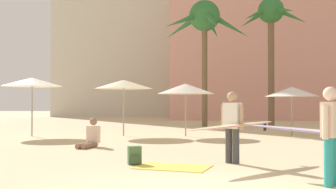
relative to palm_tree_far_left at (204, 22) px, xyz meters
name	(u,v)px	position (x,y,z in m)	size (l,w,h in m)	color
hotel_pink	(274,46)	(6.77, 13.05, 0.34)	(18.33, 9.13, 12.95)	#DB9989
palm_tree_far_left	(204,22)	(0.00, 0.00, 0.00)	(5.23, 5.50, 7.42)	brown
palm_tree_left	(271,21)	(3.97, 0.50, 0.13)	(3.99, 4.28, 7.67)	brown
cafe_umbrella_0	(186,89)	(-1.09, -6.76, -4.13)	(2.41, 2.41, 2.22)	gray
cafe_umbrella_1	(292,92)	(3.51, -6.09, -4.24)	(2.32, 2.32, 2.11)	gray
cafe_umbrella_2	(32,82)	(-7.55, -7.06, -3.85)	(2.51, 2.51, 2.47)	gray
cafe_umbrella_3	(124,84)	(-3.74, -6.63, -3.93)	(2.48, 2.48, 2.39)	gray
beach_towel	(173,167)	(-1.35, -15.08, -6.12)	(1.58, 1.03, 0.01)	#F4CC4C
backpack	(135,156)	(-2.24, -14.71, -5.93)	(0.34, 0.31, 0.42)	#45693F
person_mid_center	(233,125)	(0.02, -14.56, -5.22)	(2.38, 2.27, 1.68)	#3D3D42
person_near_right	(328,132)	(1.41, -16.86, -5.21)	(2.58, 2.29, 1.70)	teal
person_far_left	(91,137)	(-4.11, -11.11, -5.81)	(0.62, 1.02, 0.93)	#936B51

